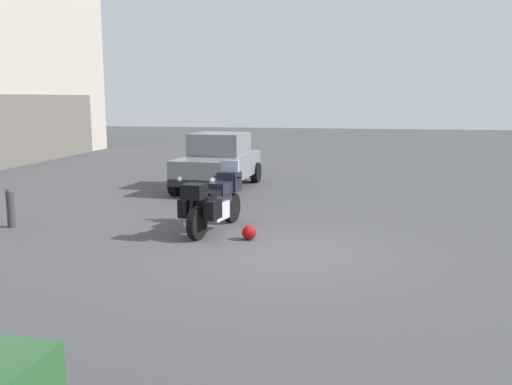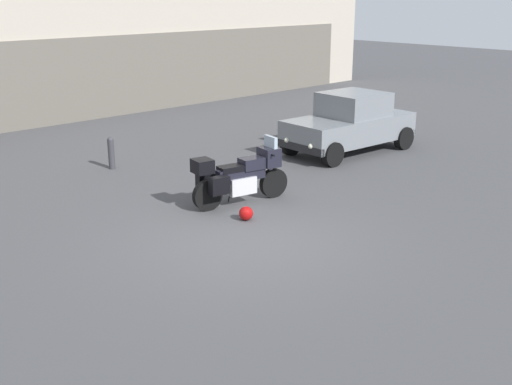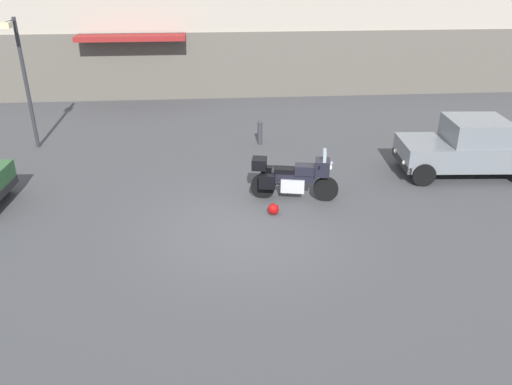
% 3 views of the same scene
% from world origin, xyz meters
% --- Properties ---
extents(ground_plane, '(80.00, 80.00, 0.00)m').
position_xyz_m(ground_plane, '(0.00, 0.00, 0.00)').
color(ground_plane, '#424244').
extents(motorcycle, '(2.24, 0.97, 1.36)m').
position_xyz_m(motorcycle, '(1.30, 1.61, 0.62)').
color(motorcycle, black).
rests_on(motorcycle, ground).
extents(helmet, '(0.28, 0.28, 0.28)m').
position_xyz_m(helmet, '(0.71, 0.78, 0.14)').
color(helmet, '#990C0C').
rests_on(helmet, ground).
extents(car_hatchback_near, '(3.96, 2.01, 1.64)m').
position_xyz_m(car_hatchback_near, '(6.54, 2.84, 0.81)').
color(car_hatchback_near, slate).
rests_on(car_hatchback_near, ground).
extents(bollard_curbside, '(0.16, 0.16, 0.82)m').
position_xyz_m(bollard_curbside, '(0.84, 5.87, 0.44)').
color(bollard_curbside, '#333338').
rests_on(bollard_curbside, ground).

